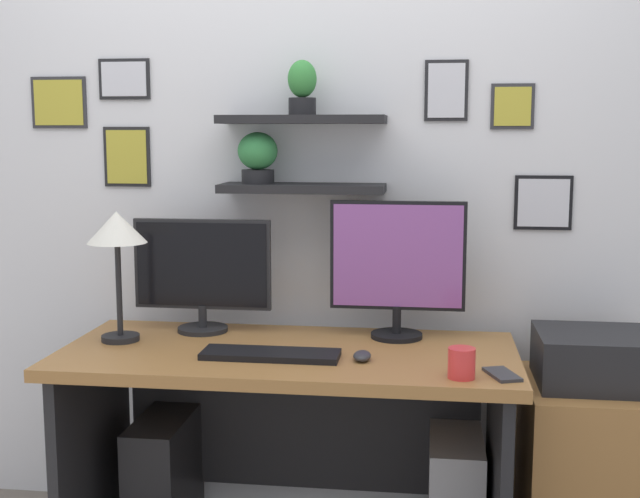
{
  "coord_description": "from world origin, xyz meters",
  "views": [
    {
      "loc": [
        0.46,
        -2.61,
        1.46
      ],
      "look_at": [
        0.1,
        0.05,
        1.08
      ],
      "focal_mm": 46.41,
      "sensor_mm": 36.0,
      "label": 1
    }
  ],
  "objects": [
    {
      "name": "keyboard",
      "position": [
        -0.04,
        -0.1,
        0.76
      ],
      "size": [
        0.44,
        0.14,
        0.02
      ],
      "primitive_type": "cube",
      "color": "black",
      "rests_on": "desk"
    },
    {
      "name": "computer_tower_left",
      "position": [
        -0.47,
        0.11,
        0.23
      ],
      "size": [
        0.18,
        0.4,
        0.45
      ],
      "primitive_type": "cube",
      "color": "black",
      "rests_on": "ground"
    },
    {
      "name": "monitor_right",
      "position": [
        0.35,
        0.22,
        1.01
      ],
      "size": [
        0.47,
        0.18,
        0.48
      ],
      "color": "black",
      "rests_on": "desk"
    },
    {
      "name": "drawer_cabinet",
      "position": [
        1.0,
        0.1,
        0.32
      ],
      "size": [
        0.44,
        0.5,
        0.65
      ],
      "primitive_type": "cube",
      "color": "#9E6B38",
      "rests_on": "ground"
    },
    {
      "name": "monitor_left",
      "position": [
        -0.35,
        0.22,
        0.97
      ],
      "size": [
        0.5,
        0.18,
        0.41
      ],
      "color": "black",
      "rests_on": "desk"
    },
    {
      "name": "printer",
      "position": [
        1.0,
        0.1,
        0.73
      ],
      "size": [
        0.38,
        0.34,
        0.17
      ],
      "primitive_type": "cube",
      "color": "black",
      "rests_on": "drawer_cabinet"
    },
    {
      "name": "cell_phone",
      "position": [
        0.68,
        -0.21,
        0.76
      ],
      "size": [
        0.11,
        0.16,
        0.01
      ],
      "primitive_type": "cube",
      "rotation": [
        0.0,
        0.0,
        0.34
      ],
      "color": "#2D2D33",
      "rests_on": "desk"
    },
    {
      "name": "computer_tower_right",
      "position": [
        0.56,
        0.12,
        0.22
      ],
      "size": [
        0.18,
        0.4,
        0.43
      ],
      "primitive_type": "cube",
      "color": "#99999E",
      "rests_on": "ground"
    },
    {
      "name": "desk_lamp",
      "position": [
        -0.59,
        0.04,
        1.11
      ],
      "size": [
        0.2,
        0.2,
        0.45
      ],
      "color": "black",
      "rests_on": "desk"
    },
    {
      "name": "back_wall_assembly",
      "position": [
        -0.0,
        0.44,
        1.35
      ],
      "size": [
        4.4,
        0.24,
        2.7
      ],
      "color": "silver",
      "rests_on": "ground"
    },
    {
      "name": "computer_mouse",
      "position": [
        0.25,
        -0.1,
        0.77
      ],
      "size": [
        0.06,
        0.09,
        0.03
      ],
      "primitive_type": "ellipsoid",
      "color": "#2D2D33",
      "rests_on": "desk"
    },
    {
      "name": "desk",
      "position": [
        0.0,
        0.05,
        0.54
      ],
      "size": [
        1.5,
        0.68,
        0.75
      ],
      "color": "#9E6B38",
      "rests_on": "ground"
    },
    {
      "name": "coffee_mug",
      "position": [
        0.56,
        -0.24,
        0.8
      ],
      "size": [
        0.08,
        0.08,
        0.09
      ],
      "primitive_type": "cylinder",
      "color": "red",
      "rests_on": "desk"
    }
  ]
}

